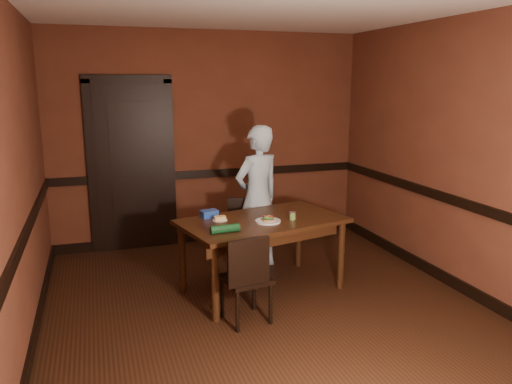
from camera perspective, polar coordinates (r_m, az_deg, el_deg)
floor at (r=4.74m, az=1.35°, el=-13.38°), size 4.00×4.50×0.01m
ceiling at (r=4.31m, az=1.55°, el=20.92°), size 4.00×4.50×0.01m
wall_back at (r=6.47m, az=-5.26°, el=6.07°), size 4.00×0.02×2.70m
wall_front at (r=2.38m, az=19.90°, el=-5.83°), size 4.00×0.02×2.70m
wall_left at (r=4.12m, az=-25.78°, el=1.20°), size 0.02×4.50×2.70m
wall_right at (r=5.33m, az=22.21°, el=3.82°), size 0.02×4.50×2.70m
dado_back at (r=6.52m, az=-5.15°, el=2.12°), size 4.00×0.03×0.10m
dado_left at (r=4.22m, az=-25.00°, el=-4.78°), size 0.03×4.50×0.10m
dado_right at (r=5.40m, az=21.69°, el=-0.90°), size 0.03×4.50×0.10m
baseboard_back at (r=6.72m, az=-5.01°, el=-4.94°), size 4.00×0.03×0.12m
baseboard_left at (r=4.53m, az=-24.00°, el=-15.00°), size 0.03×4.50×0.12m
baseboard_right at (r=5.64m, az=21.00°, el=-9.23°), size 0.03×4.50×0.12m
door at (r=6.33m, az=-14.02°, el=3.24°), size 1.05×0.07×2.20m
dining_table at (r=5.04m, az=0.75°, el=-7.20°), size 1.74×1.23×0.74m
chair_far at (r=5.53m, az=-0.52°, el=-5.04°), size 0.44×0.44×0.80m
chair_near at (r=4.40m, az=-1.15°, el=-9.72°), size 0.43×0.43×0.81m
person at (r=5.55m, az=0.17°, el=-0.65°), size 0.69×0.57×1.61m
sandwich_plate at (r=4.82m, az=1.38°, el=-3.25°), size 0.25×0.25×0.06m
sauce_jar at (r=4.91m, az=4.19°, el=-2.72°), size 0.07×0.07×0.08m
cheese_saucer at (r=4.88m, az=-4.14°, el=-3.07°), size 0.14×0.14×0.04m
food_tub at (r=5.01m, az=-5.37°, el=-2.49°), size 0.19×0.15×0.07m
wrapped_veg at (r=4.49m, az=-3.57°, el=-4.21°), size 0.27×0.09×0.08m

